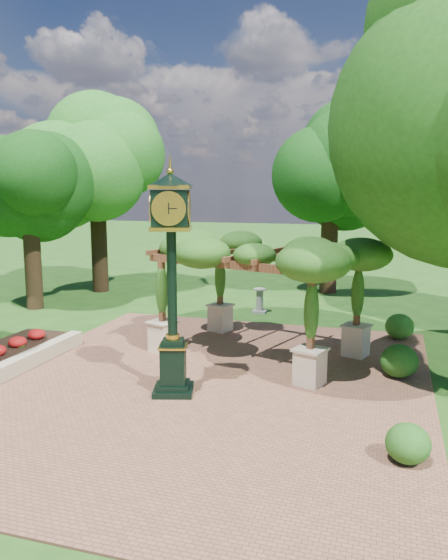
% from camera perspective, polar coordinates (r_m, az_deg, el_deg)
% --- Properties ---
extents(ground, '(120.00, 120.00, 0.00)m').
position_cam_1_polar(ground, '(11.90, -3.65, -12.44)').
color(ground, '#1E4714').
rests_on(ground, ground).
extents(brick_plaza, '(10.00, 12.00, 0.04)m').
position_cam_1_polar(brick_plaza, '(12.77, -2.03, -10.77)').
color(brick_plaza, brown).
rests_on(brick_plaza, ground).
extents(border_wall, '(0.35, 5.00, 0.40)m').
position_cam_1_polar(border_wall, '(14.42, -20.44, -8.23)').
color(border_wall, '#C6B793').
rests_on(border_wall, ground).
extents(pedestal_clock, '(1.18, 1.18, 4.83)m').
position_cam_1_polar(pedestal_clock, '(11.52, -5.50, 1.69)').
color(pedestal_clock, black).
rests_on(pedestal_clock, brick_plaza).
extents(pergola, '(5.94, 4.70, 3.26)m').
position_cam_1_polar(pergola, '(14.40, 3.65, 2.46)').
color(pergola, beige).
rests_on(pergola, brick_plaza).
extents(sundial, '(0.51, 0.51, 0.89)m').
position_cam_1_polar(sundial, '(19.84, 3.75, -2.32)').
color(sundial, gray).
rests_on(sundial, ground).
extents(shrub_front, '(0.74, 0.74, 0.66)m').
position_cam_1_polar(shrub_front, '(9.69, 18.68, -15.87)').
color(shrub_front, '#215217').
rests_on(shrub_front, brick_plaza).
extents(shrub_mid, '(1.09, 1.09, 0.79)m').
position_cam_1_polar(shrub_mid, '(13.64, 17.85, -8.06)').
color(shrub_mid, '#1E4C15').
rests_on(shrub_mid, brick_plaza).
extents(shrub_back, '(1.08, 1.08, 0.75)m').
position_cam_1_polar(shrub_back, '(17.04, 17.87, -4.64)').
color(shrub_back, '#2B641D').
rests_on(shrub_back, brick_plaza).
extents(tree_west_near, '(3.55, 3.55, 7.28)m').
position_cam_1_polar(tree_west_near, '(21.34, -19.82, 10.39)').
color(tree_west_near, '#312113').
rests_on(tree_west_near, ground).
extents(tree_west_far, '(4.59, 4.59, 8.04)m').
position_cam_1_polar(tree_west_far, '(24.25, -13.22, 11.80)').
color(tree_west_far, black).
rests_on(tree_west_far, ground).
extents(tree_north, '(4.65, 4.65, 8.15)m').
position_cam_1_polar(tree_north, '(23.77, 11.20, 12.09)').
color(tree_north, '#352015').
rests_on(tree_north, ground).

